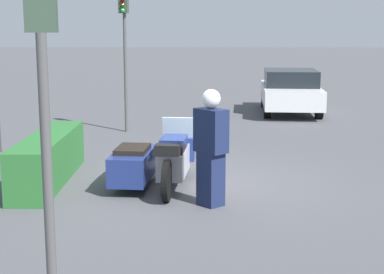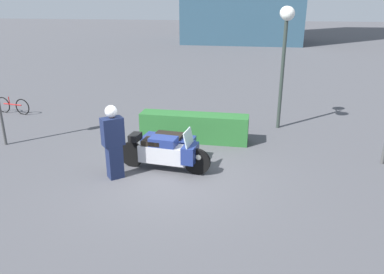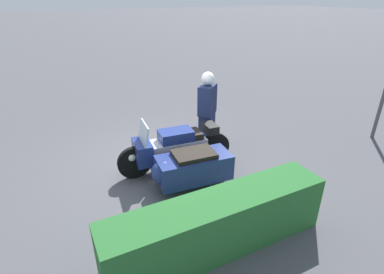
# 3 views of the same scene
# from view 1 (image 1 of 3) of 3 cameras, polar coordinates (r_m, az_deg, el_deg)

# --- Properties ---
(ground_plane) EXTENTS (160.00, 160.00, 0.00)m
(ground_plane) POSITION_cam_1_polar(r_m,az_deg,el_deg) (10.78, 0.02, -4.59)
(ground_plane) COLOR #4C4C51
(police_motorcycle) EXTENTS (2.49, 1.50, 1.17)m
(police_motorcycle) POSITION_cam_1_polar(r_m,az_deg,el_deg) (10.56, -3.78, -2.26)
(police_motorcycle) COLOR black
(police_motorcycle) RESTS_ON ground
(officer_rider) EXTENTS (0.59, 0.57, 1.87)m
(officer_rider) POSITION_cam_1_polar(r_m,az_deg,el_deg) (9.29, 1.85, -0.77)
(officer_rider) COLOR #192347
(officer_rider) RESTS_ON ground
(hedge_bush_curbside) EXTENTS (3.39, 0.67, 0.88)m
(hedge_bush_curbside) POSITION_cam_1_polar(r_m,az_deg,el_deg) (11.18, -13.72, -2.04)
(hedge_bush_curbside) COLOR #28662D
(hedge_bush_curbside) RESTS_ON ground
(traffic_light_near) EXTENTS (0.22, 0.29, 3.60)m
(traffic_light_near) POSITION_cam_1_polar(r_m,az_deg,el_deg) (16.06, -6.55, 8.81)
(traffic_light_near) COLOR #4C4C4C
(traffic_light_near) RESTS_ON ground
(traffic_light_far) EXTENTS (0.23, 0.27, 3.17)m
(traffic_light_far) POSITION_cam_1_polar(r_m,az_deg,el_deg) (5.15, -14.06, 2.35)
(traffic_light_far) COLOR #4C4C4C
(traffic_light_far) RESTS_ON ground
(parked_car_background) EXTENTS (4.42, 2.19, 1.44)m
(parked_car_background) POSITION_cam_1_polar(r_m,az_deg,el_deg) (20.07, 9.52, 4.48)
(parked_car_background) COLOR silver
(parked_car_background) RESTS_ON ground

